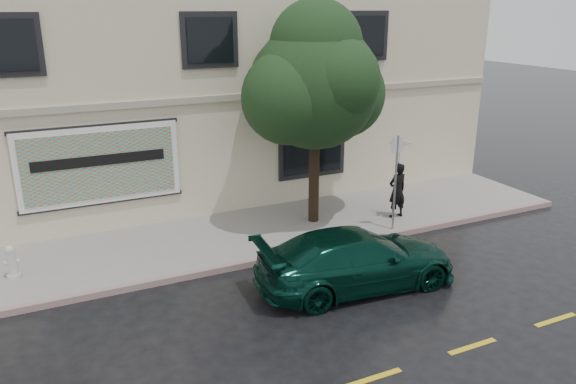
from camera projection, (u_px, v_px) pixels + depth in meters
name	position (u px, v px, depth m)	size (l,w,h in m)	color
ground	(287.00, 290.00, 12.65)	(90.00, 90.00, 0.00)	black
sidewalk	(237.00, 236.00, 15.41)	(20.00, 3.50, 0.15)	gray
curb	(262.00, 261.00, 13.91)	(20.00, 0.18, 0.16)	gray
road_marking	(374.00, 378.00, 9.64)	(19.00, 0.12, 0.01)	gold
building	(176.00, 85.00, 19.26)	(20.00, 8.12, 7.00)	beige
billboard	(100.00, 165.00, 14.92)	(4.30, 0.16, 2.20)	white
car	(357.00, 259.00, 12.61)	(2.04, 4.61, 1.34)	#072F24
pedestrian	(397.00, 190.00, 16.36)	(0.60, 0.39, 1.64)	black
umbrella	(400.00, 153.00, 16.00)	(0.86, 0.86, 0.63)	black
street_tree	(315.00, 86.00, 15.10)	(3.45, 3.45, 5.62)	black
fire_hydrant	(12.00, 262.00, 12.79)	(0.32, 0.30, 0.79)	beige
sign_pole	(396.00, 174.00, 15.20)	(0.33, 0.08, 2.67)	#989BA0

